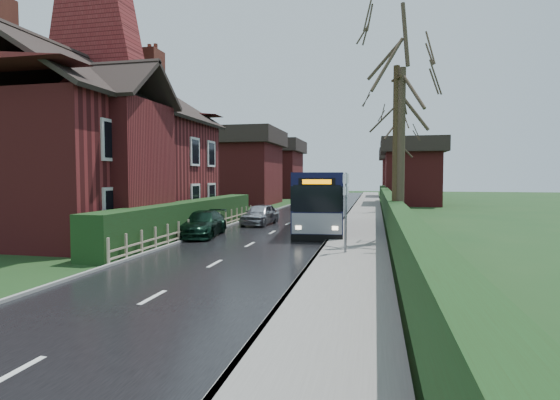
% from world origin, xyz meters
% --- Properties ---
extents(ground, '(140.00, 140.00, 0.00)m').
position_xyz_m(ground, '(0.00, 0.00, 0.00)').
color(ground, '#24401B').
rests_on(ground, ground).
extents(road, '(6.00, 100.00, 0.02)m').
position_xyz_m(road, '(0.00, 10.00, 0.01)').
color(road, black).
rests_on(road, ground).
extents(pavement, '(2.50, 100.00, 0.14)m').
position_xyz_m(pavement, '(4.25, 10.00, 0.07)').
color(pavement, slate).
rests_on(pavement, ground).
extents(kerb_right, '(0.12, 100.00, 0.14)m').
position_xyz_m(kerb_right, '(3.05, 10.00, 0.07)').
color(kerb_right, gray).
rests_on(kerb_right, ground).
extents(kerb_left, '(0.12, 100.00, 0.10)m').
position_xyz_m(kerb_left, '(-3.05, 10.00, 0.05)').
color(kerb_left, gray).
rests_on(kerb_left, ground).
extents(front_hedge, '(1.20, 16.00, 1.60)m').
position_xyz_m(front_hedge, '(-3.90, 5.00, 0.80)').
color(front_hedge, '#1B3213').
rests_on(front_hedge, ground).
extents(picket_fence, '(0.10, 16.00, 0.90)m').
position_xyz_m(picket_fence, '(-3.15, 5.00, 0.45)').
color(picket_fence, tan).
rests_on(picket_fence, ground).
extents(right_wall_hedge, '(0.60, 50.00, 1.80)m').
position_xyz_m(right_wall_hedge, '(5.80, 10.00, 1.02)').
color(right_wall_hedge, maroon).
rests_on(right_wall_hedge, ground).
extents(brick_house, '(9.30, 14.60, 10.30)m').
position_xyz_m(brick_house, '(-8.73, 4.78, 4.38)').
color(brick_house, maroon).
rests_on(brick_house, ground).
extents(bus, '(3.11, 10.00, 2.99)m').
position_xyz_m(bus, '(2.15, 8.16, 1.48)').
color(bus, black).
rests_on(bus, ground).
extents(car_silver, '(1.77, 3.73, 1.23)m').
position_xyz_m(car_silver, '(-1.50, 9.30, 0.62)').
color(car_silver, '#B2B1B7').
rests_on(car_silver, ground).
extents(car_green, '(2.12, 4.25, 1.19)m').
position_xyz_m(car_green, '(-2.90, 4.00, 0.59)').
color(car_green, black).
rests_on(car_green, ground).
extents(car_distant, '(3.15, 4.64, 1.45)m').
position_xyz_m(car_distant, '(-1.28, 35.77, 0.72)').
color(car_distant, black).
rests_on(car_distant, ground).
extents(bus_stop_sign, '(0.19, 0.44, 2.95)m').
position_xyz_m(bus_stop_sign, '(4.00, 0.31, 1.94)').
color(bus_stop_sign, slate).
rests_on(bus_stop_sign, ground).
extents(telegraph_pole, '(0.40, 0.91, 7.30)m').
position_xyz_m(telegraph_pole, '(5.80, 3.46, 3.70)').
color(telegraph_pole, '#332616').
rests_on(telegraph_pole, ground).
extents(tree_right_near, '(4.77, 4.77, 10.30)m').
position_xyz_m(tree_right_near, '(6.00, 3.45, 7.70)').
color(tree_right_near, '#3A2E22').
rests_on(tree_right_near, ground).
extents(tree_right_far, '(4.85, 4.85, 9.37)m').
position_xyz_m(tree_right_far, '(6.52, 19.44, 7.00)').
color(tree_right_far, '#32261D').
rests_on(tree_right_far, ground).
extents(tree_house_side, '(3.98, 3.98, 9.05)m').
position_xyz_m(tree_house_side, '(-13.06, 16.28, 6.76)').
color(tree_house_side, '#3C2C23').
rests_on(tree_house_side, ground).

